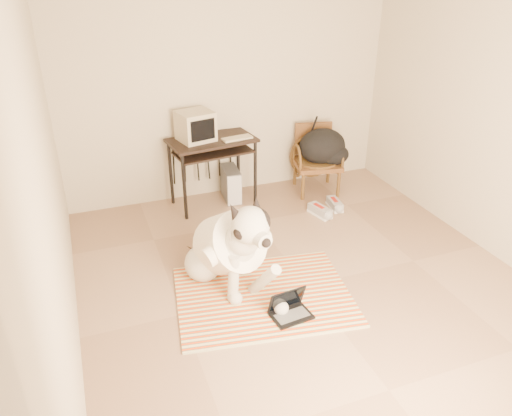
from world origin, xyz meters
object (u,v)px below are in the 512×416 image
dog (230,247)px  rattan_chair (316,159)px  laptop (289,309)px  computer_desk (212,149)px  backpack (324,148)px  pc_tower (231,184)px  crt_monitor (196,126)px

dog → rattan_chair: (1.66, 1.60, 0.02)m
laptop → computer_desk: size_ratio=0.34×
backpack → dog: bearing=-138.5°
laptop → pc_tower: (0.24, 2.32, 0.12)m
dog → backpack: size_ratio=2.23×
rattan_chair → computer_desk: bearing=177.5°
dog → computer_desk: size_ratio=1.28×
computer_desk → pc_tower: size_ratio=2.36×
crt_monitor → backpack: crt_monitor is taller
laptop → backpack: 2.61m
pc_tower → computer_desk: bearing=-167.9°
crt_monitor → rattan_chair: crt_monitor is taller
rattan_chair → backpack: size_ratio=1.38×
pc_tower → rattan_chair: bearing=-5.5°
dog → pc_tower: size_ratio=3.02×
dog → crt_monitor: bearing=84.7°
laptop → backpack: bearing=56.6°
dog → pc_tower: 1.81m
computer_desk → backpack: computer_desk is taller
dog → crt_monitor: 1.81m
laptop → computer_desk: bearing=89.7°
computer_desk → rattan_chair: rattan_chair is taller
crt_monitor → rattan_chair: size_ratio=0.53×
computer_desk → laptop: bearing=-90.3°
computer_desk → pc_tower: computer_desk is taller
computer_desk → backpack: (1.40, -0.13, -0.12)m
rattan_chair → dog: bearing=-136.1°
dog → laptop: (0.32, -0.61, -0.33)m
computer_desk → dog: bearing=-101.3°
laptop → crt_monitor: bearing=94.0°
laptop → rattan_chair: (1.34, 2.21, 0.34)m
crt_monitor → backpack: 1.63m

